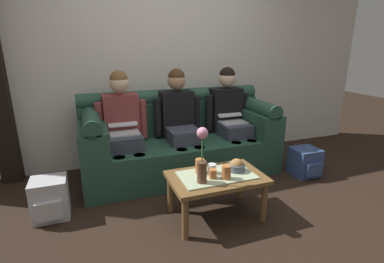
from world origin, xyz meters
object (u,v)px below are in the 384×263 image
cup_near_right (226,172)px  backpack_right (305,162)px  couch (180,142)px  backpack_left (50,199)px  person_left (123,123)px  flower_vase (202,157)px  cup_near_left (212,169)px  coffee_table (216,181)px  person_right (229,114)px  cup_far_left (200,166)px  snack_bowl (237,166)px  person_middle (179,118)px  cup_far_center (213,174)px

cup_near_right → backpack_right: (1.30, 0.52, -0.30)m
couch → backpack_left: (-1.38, -0.56, -0.19)m
person_left → backpack_left: person_left is taller
flower_vase → cup_near_left: (0.15, 0.13, -0.18)m
person_left → coffee_table: size_ratio=1.49×
person_left → backpack_left: size_ratio=3.35×
person_right → person_left: bearing=-180.0°
person_right → cup_near_right: person_right is taller
cup_far_left → coffee_table: bearing=-33.7°
snack_bowl → backpack_left: (-1.58, 0.47, -0.27)m
backpack_left → person_middle: bearing=22.1°
flower_vase → coffee_table: bearing=27.6°
coffee_table → cup_far_center: 0.13m
person_middle → snack_bowl: size_ratio=8.30×
person_middle → cup_near_left: size_ratio=14.70×
snack_bowl → backpack_left: 1.67m
cup_near_left → backpack_left: cup_near_left is taller
cup_near_left → person_right: bearing=56.1°
snack_bowl → backpack_right: (1.14, 0.41, -0.29)m
cup_far_center → snack_bowl: bearing=13.3°
person_right → person_middle: bearing=180.0°
person_middle → cup_far_left: bearing=-97.3°
person_left → snack_bowl: (0.85, -1.03, -0.21)m
person_middle → snack_bowl: bearing=-79.1°
person_middle → backpack_left: bearing=-157.9°
person_left → cup_near_left: (0.62, -1.00, -0.21)m
backpack_left → cup_far_left: bearing=-17.7°
person_left → cup_near_left: person_left is taller
coffee_table → snack_bowl: bearing=3.1°
person_right → backpack_left: size_ratio=3.35×
couch → cup_near_left: couch is taller
cup_near_left → cup_near_right: 0.16m
flower_vase → backpack_right: bearing=18.7°
coffee_table → flower_vase: flower_vase is taller
person_left → cup_far_center: bearing=-61.7°
snack_bowl → backpack_right: 1.24m
cup_far_left → backpack_left: cup_far_left is taller
snack_bowl → flower_vase: bearing=-164.7°
cup_far_center → cup_far_left: 0.15m
cup_far_center → flower_vase: bearing=-160.5°
flower_vase → cup_near_left: flower_vase is taller
snack_bowl → backpack_left: bearing=163.4°
person_left → backpack_right: size_ratio=3.75×
flower_vase → cup_far_left: (0.05, 0.17, -0.15)m
person_right → cup_near_right: (-0.61, -1.14, -0.19)m
person_left → cup_far_center: 1.26m
flower_vase → cup_near_right: bearing=-1.9°
person_right → backpack_left: bearing=-164.6°
couch → cup_far_left: 0.98m
backpack_right → cup_far_left: bearing=-167.0°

